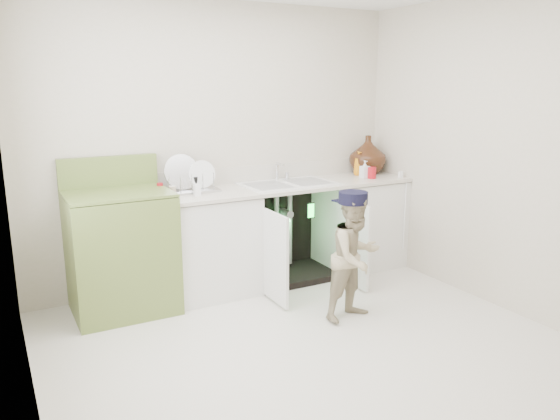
{
  "coord_description": "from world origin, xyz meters",
  "views": [
    {
      "loc": [
        -1.86,
        -3.07,
        1.8
      ],
      "look_at": [
        0.19,
        0.7,
        0.8
      ],
      "focal_mm": 35.0,
      "sensor_mm": 36.0,
      "label": 1
    }
  ],
  "objects": [
    {
      "name": "ground",
      "position": [
        0.0,
        0.0,
        0.0
      ],
      "size": [
        3.5,
        3.5,
        0.0
      ],
      "primitive_type": "plane",
      "color": "beige",
      "rests_on": "ground"
    },
    {
      "name": "room_shell",
      "position": [
        0.0,
        0.0,
        1.25
      ],
      "size": [
        6.0,
        5.5,
        1.26
      ],
      "color": "beige",
      "rests_on": "ground"
    },
    {
      "name": "counter_run",
      "position": [
        0.6,
        1.21,
        0.49
      ],
      "size": [
        2.44,
        1.02,
        1.28
      ],
      "color": "white",
      "rests_on": "ground"
    },
    {
      "name": "avocado_stove",
      "position": [
        -0.99,
        1.18,
        0.5
      ],
      "size": [
        0.79,
        0.65,
        1.22
      ],
      "color": "olive",
      "rests_on": "ground"
    },
    {
      "name": "repair_worker",
      "position": [
        0.56,
        0.17,
        0.51
      ],
      "size": [
        0.54,
        0.93,
        1.01
      ],
      "rotation": [
        0.0,
        0.0,
        0.18
      ],
      "color": "tan",
      "rests_on": "ground"
    }
  ]
}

